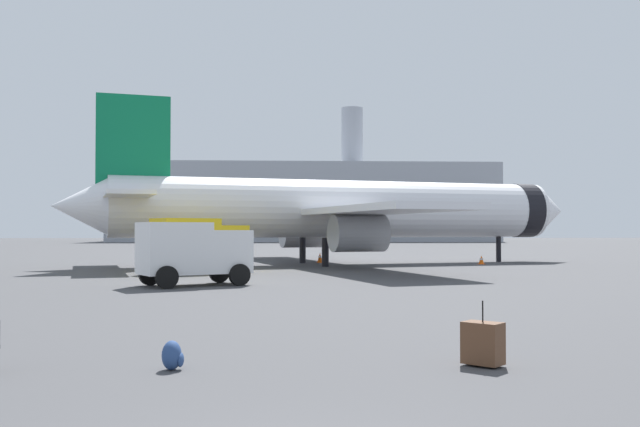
# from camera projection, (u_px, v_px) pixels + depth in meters

# --- Properties ---
(airplane_at_gate) EXTENTS (35.23, 32.11, 10.50)m
(airplane_at_gate) POSITION_uv_depth(u_px,v_px,m) (339.00, 209.00, 47.65)
(airplane_at_gate) COLOR white
(airplane_at_gate) RESTS_ON ground
(service_truck) EXTENTS (5.23, 4.45, 2.90)m
(service_truck) POSITION_uv_depth(u_px,v_px,m) (199.00, 243.00, 38.00)
(service_truck) COLOR yellow
(service_truck) RESTS_ON ground
(cargo_van) EXTENTS (4.82, 3.92, 2.60)m
(cargo_van) POSITION_uv_depth(u_px,v_px,m) (193.00, 250.00, 29.43)
(cargo_van) COLOR white
(cargo_van) RESTS_ON ground
(safety_cone_near) EXTENTS (0.44, 0.44, 0.84)m
(safety_cone_near) POSITION_uv_depth(u_px,v_px,m) (171.00, 268.00, 34.99)
(safety_cone_near) COLOR #F2590C
(safety_cone_near) RESTS_ON ground
(safety_cone_mid) EXTENTS (0.44, 0.44, 0.71)m
(safety_cone_mid) POSITION_uv_depth(u_px,v_px,m) (320.00, 258.00, 50.09)
(safety_cone_mid) COLOR #F2590C
(safety_cone_mid) RESTS_ON ground
(safety_cone_far) EXTENTS (0.44, 0.44, 0.59)m
(safety_cone_far) POSITION_uv_depth(u_px,v_px,m) (481.00, 260.00, 47.85)
(safety_cone_far) COLOR #F2590C
(safety_cone_far) RESTS_ON ground
(rolling_suitcase) EXTENTS (0.74, 0.73, 1.10)m
(rolling_suitcase) POSITION_uv_depth(u_px,v_px,m) (483.00, 343.00, 12.03)
(rolling_suitcase) COLOR brown
(rolling_suitcase) RESTS_ON ground
(traveller_backpack) EXTENTS (0.36, 0.40, 0.48)m
(traveller_backpack) POSITION_uv_depth(u_px,v_px,m) (173.00, 356.00, 11.70)
(traveller_backpack) COLOR navy
(traveller_backpack) RESTS_ON ground
(terminal_building) EXTENTS (75.26, 22.47, 27.33)m
(terminal_building) POSITION_uv_depth(u_px,v_px,m) (305.00, 203.00, 146.04)
(terminal_building) COLOR #9EA3AD
(terminal_building) RESTS_ON ground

